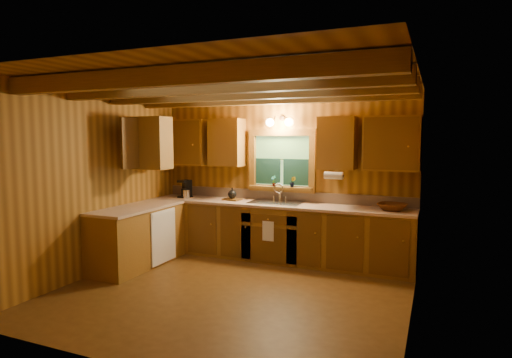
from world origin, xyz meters
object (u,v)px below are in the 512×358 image
at_px(sink, 276,206).
at_px(cutting_board, 232,199).
at_px(coffee_maker, 186,189).
at_px(wicker_basket, 392,207).

relative_size(sink, cutting_board, 2.87).
bearing_deg(coffee_maker, wicker_basket, 11.52).
bearing_deg(coffee_maker, cutting_board, 12.27).
height_order(coffee_maker, cutting_board, coffee_maker).
distance_m(sink, coffee_maker, 1.66).
distance_m(coffee_maker, cutting_board, 0.89).
bearing_deg(sink, coffee_maker, 179.89).
height_order(sink, coffee_maker, sink).
relative_size(sink, wicker_basket, 2.00).
bearing_deg(cutting_board, coffee_maker, -170.06).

